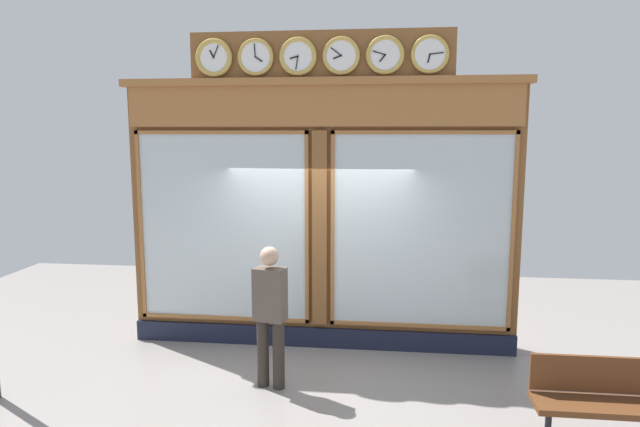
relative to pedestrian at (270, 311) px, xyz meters
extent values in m
cube|color=brown|center=(-0.43, -1.45, 0.87)|extent=(5.32, 0.30, 3.59)
cube|color=#191E33|center=(-0.43, -1.28, -0.79)|extent=(5.32, 0.08, 0.28)
cube|color=#A56936|center=(-0.43, -1.26, 2.39)|extent=(5.22, 0.08, 0.53)
cube|color=#A56936|center=(-0.43, -1.28, 2.71)|extent=(5.43, 0.20, 0.10)
cube|color=silver|center=(-1.79, -1.28, 0.75)|extent=(2.31, 0.02, 2.56)
cube|color=#A56936|center=(-1.79, -1.26, 2.05)|extent=(2.41, 0.04, 0.05)
cube|color=#A56936|center=(-1.79, -1.26, -0.56)|extent=(2.41, 0.04, 0.05)
cube|color=#A56936|center=(-2.97, -1.26, 0.75)|extent=(0.05, 0.04, 2.66)
cube|color=#A56936|center=(-0.61, -1.26, 0.75)|extent=(0.05, 0.04, 2.66)
cube|color=silver|center=(0.92, -1.28, 0.75)|extent=(2.31, 0.02, 2.56)
cube|color=#A56936|center=(0.92, -1.26, 2.05)|extent=(2.41, 0.04, 0.05)
cube|color=#A56936|center=(0.92, -1.26, -0.56)|extent=(2.41, 0.04, 0.05)
cube|color=#A56936|center=(2.11, -1.26, 0.75)|extent=(0.05, 0.04, 2.66)
cube|color=#A56936|center=(-0.26, -1.26, 0.75)|extent=(0.05, 0.04, 2.66)
cube|color=brown|center=(-0.43, -1.27, 0.75)|extent=(0.20, 0.10, 2.66)
cube|color=brown|center=(-0.43, -1.32, 3.03)|extent=(3.48, 0.06, 0.67)
cylinder|color=white|center=(-1.84, -1.24, 3.03)|extent=(0.40, 0.02, 0.40)
torus|color=gold|center=(-1.84, -1.23, 3.03)|extent=(0.48, 0.05, 0.48)
cube|color=black|center=(-1.82, -1.22, 2.97)|extent=(0.04, 0.01, 0.11)
cube|color=black|center=(-1.92, -1.22, 3.04)|extent=(0.17, 0.01, 0.03)
sphere|color=black|center=(-1.84, -1.22, 3.03)|extent=(0.02, 0.02, 0.02)
cylinder|color=white|center=(-1.28, -1.24, 3.03)|extent=(0.40, 0.02, 0.40)
torus|color=gold|center=(-1.28, -1.23, 3.03)|extent=(0.49, 0.06, 0.49)
cube|color=black|center=(-1.24, -1.22, 2.98)|extent=(0.08, 0.01, 0.10)
cube|color=black|center=(-1.19, -1.22, 3.05)|extent=(0.16, 0.01, 0.06)
sphere|color=black|center=(-1.28, -1.22, 3.03)|extent=(0.02, 0.02, 0.02)
cylinder|color=white|center=(-0.71, -1.24, 3.03)|extent=(0.40, 0.02, 0.40)
torus|color=gold|center=(-0.71, -1.23, 3.03)|extent=(0.49, 0.05, 0.49)
cube|color=black|center=(-0.66, -1.22, 3.01)|extent=(0.11, 0.01, 0.06)
cube|color=black|center=(-0.65, -1.22, 3.08)|extent=(0.14, 0.01, 0.11)
sphere|color=black|center=(-0.71, -1.22, 3.03)|extent=(0.02, 0.02, 0.02)
cylinder|color=white|center=(-0.15, -1.24, 3.03)|extent=(0.40, 0.02, 0.40)
torus|color=gold|center=(-0.15, -1.23, 3.03)|extent=(0.49, 0.06, 0.49)
cube|color=black|center=(-0.10, -1.22, 3.01)|extent=(0.11, 0.01, 0.05)
cube|color=black|center=(-0.14, -1.22, 2.94)|extent=(0.04, 0.01, 0.17)
sphere|color=black|center=(-0.15, -1.22, 3.03)|extent=(0.02, 0.02, 0.02)
cylinder|color=white|center=(0.41, -1.24, 3.03)|extent=(0.40, 0.02, 0.40)
torus|color=gold|center=(0.41, -1.23, 3.03)|extent=(0.48, 0.05, 0.48)
cube|color=black|center=(0.37, -1.22, 3.00)|extent=(0.10, 0.01, 0.07)
cube|color=black|center=(0.42, -1.22, 3.11)|extent=(0.02, 0.01, 0.17)
sphere|color=black|center=(0.41, -1.22, 3.03)|extent=(0.02, 0.02, 0.02)
cylinder|color=white|center=(0.97, -1.24, 3.03)|extent=(0.40, 0.02, 0.40)
torus|color=gold|center=(0.97, -1.23, 3.03)|extent=(0.50, 0.07, 0.50)
cube|color=black|center=(1.00, -1.22, 3.07)|extent=(0.07, 0.01, 0.10)
cube|color=black|center=(0.94, -1.22, 3.10)|extent=(0.08, 0.01, 0.16)
sphere|color=black|center=(0.97, -1.22, 3.03)|extent=(0.02, 0.02, 0.02)
cylinder|color=#312A24|center=(0.10, -0.02, -0.52)|extent=(0.14, 0.14, 0.82)
cylinder|color=#312A24|center=(-0.10, 0.02, -0.52)|extent=(0.14, 0.14, 0.82)
cube|color=brown|center=(0.00, 0.00, 0.20)|extent=(0.40, 0.29, 0.62)
sphere|color=tan|center=(0.00, 0.00, 0.65)|extent=(0.22, 0.22, 0.22)
cube|color=#5B3319|center=(-3.42, 0.95, -0.48)|extent=(1.40, 0.40, 0.06)
cube|color=#5B3319|center=(-3.42, 0.78, -0.24)|extent=(1.40, 0.04, 0.36)
cylinder|color=black|center=(-2.87, 0.95, -0.71)|extent=(0.06, 0.06, 0.45)
camera|label=1|loc=(-1.28, 6.04, 2.05)|focal=30.91mm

